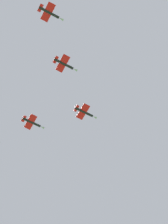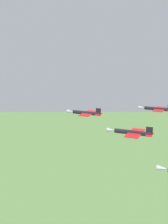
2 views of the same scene
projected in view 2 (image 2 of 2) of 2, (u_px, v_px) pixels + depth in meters
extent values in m
cylinder|color=black|center=(87.00, 113.00, 115.05)|extent=(6.02, 9.99, 1.29)
cone|color=#9EA3AD|center=(70.00, 111.00, 117.51)|extent=(2.17, 2.65, 1.23)
cube|color=red|center=(88.00, 113.00, 114.84)|extent=(10.08, 7.67, 0.21)
cube|color=red|center=(99.00, 114.00, 113.29)|extent=(4.31, 3.30, 0.21)
cube|color=black|center=(98.00, 111.00, 113.09)|extent=(1.03, 1.76, 2.12)
cylinder|color=black|center=(133.00, 133.00, 89.09)|extent=(6.02, 9.99, 1.29)
cone|color=#9EA3AD|center=(111.00, 130.00, 91.55)|extent=(2.17, 2.65, 1.23)
cube|color=red|center=(135.00, 133.00, 88.88)|extent=(10.08, 7.67, 0.21)
cube|color=red|center=(150.00, 134.00, 87.33)|extent=(4.31, 3.30, 0.21)
cube|color=black|center=(149.00, 131.00, 87.13)|extent=(1.03, 1.76, 2.12)
cylinder|color=black|center=(158.00, 109.00, 124.17)|extent=(6.02, 9.99, 1.29)
cone|color=#9EA3AD|center=(142.00, 108.00, 126.63)|extent=(2.17, 2.65, 1.23)
cube|color=red|center=(160.00, 109.00, 123.96)|extent=(10.08, 7.67, 0.21)
cone|color=#9EA3AD|center=(162.00, 168.00, 67.60)|extent=(2.17, 2.65, 1.23)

